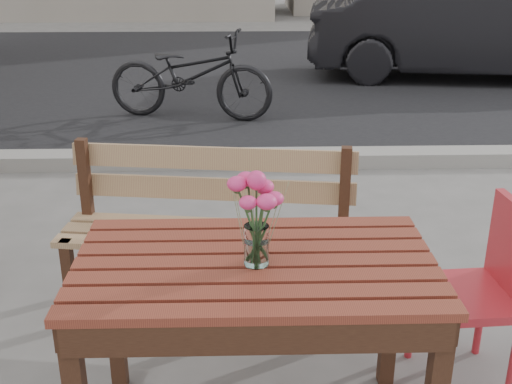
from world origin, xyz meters
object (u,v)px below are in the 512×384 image
main_table (255,292)px  main_vase (256,208)px  parked_car (460,29)px  red_chair (486,283)px  bicycle (190,75)px

main_table → main_vase: 0.33m
parked_car → main_vase: bearing=164.3°
red_chair → bicycle: bicycle is taller
parked_car → main_table: bearing=164.2°
parked_car → bicycle: bearing=127.5°
main_vase → main_table: bearing=97.5°
main_vase → bicycle: bearing=96.7°
main_vase → parked_car: bearing=66.6°
bicycle → main_vase: bearing=-160.8°
main_table → main_vase: (0.00, -0.03, 0.33)m
red_chair → bicycle: bearing=-164.7°
main_table → main_vase: size_ratio=3.74×
main_table → main_vase: main_vase is taller
main_vase → parked_car: parked_car is taller
main_table → red_chair: (0.96, 0.34, -0.17)m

